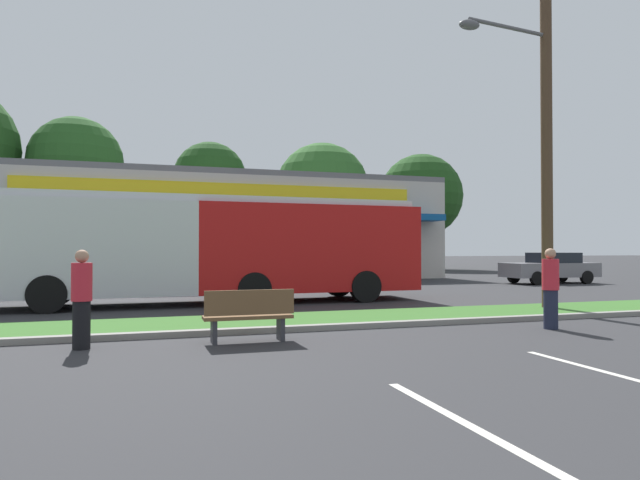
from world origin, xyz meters
The scene contains 15 objects.
grass_median centered at (0.00, 14.00, 0.06)m, with size 56.00×2.20×0.12m, color #386B28.
curb_lip centered at (0.00, 12.78, 0.06)m, with size 56.00×0.24×0.12m, color gray.
parking_stripe_0 centered at (-3.76, 5.78, 0.00)m, with size 0.12×4.80×0.01m, color silver.
storefront_building centered at (-2.61, 35.03, 2.92)m, with size 24.97×11.41×5.83m.
tree_left centered at (-11.17, 43.14, 7.61)m, with size 6.28×6.28×10.77m.
tree_mid_left centered at (-1.72, 46.20, 7.27)m, with size 5.74×5.74×10.16m.
tree_mid centered at (7.29, 45.15, 6.54)m, with size 7.72×7.72×10.41m.
tree_mid_right centered at (15.61, 43.72, 6.20)m, with size 6.98×6.98×9.70m.
utility_pole centered at (3.47, 14.14, 5.51)m, with size 3.08×2.40×10.33m.
city_bus centered at (-4.62, 19.11, 1.77)m, with size 13.04×2.94×3.25m.
bus_stop_bench centered at (-4.91, 11.76, 0.50)m, with size 1.60×0.45×0.95m.
car_1 centered at (12.26, 24.24, 0.77)m, with size 4.67×1.89×1.51m.
car_3 centered at (-5.97, 24.10, 0.80)m, with size 4.73×1.98×1.55m.
pedestrian_near_bench centered at (-7.70, 11.96, 0.84)m, with size 0.34×0.34×1.67m.
pedestrian_by_pole centered at (1.44, 11.50, 0.85)m, with size 0.34×0.34×1.69m.
Camera 1 is at (-6.71, 1.90, 1.67)m, focal length 31.08 mm.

